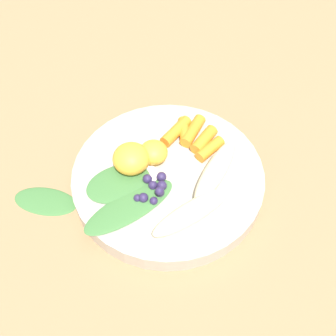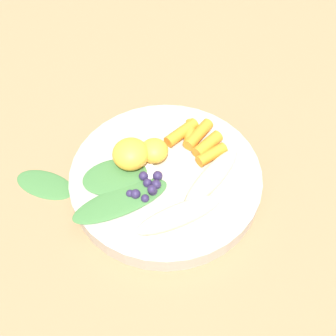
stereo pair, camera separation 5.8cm
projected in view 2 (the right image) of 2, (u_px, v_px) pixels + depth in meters
The scene contains 16 objects.
ground_plane at pixel (168, 184), 0.61m from camera, with size 2.40×2.40×0.00m, color #99704C.
bowl at pixel (168, 178), 0.60m from camera, with size 0.28×0.28×0.03m, color #B2AD9E.
banana_peeled_left at pixel (214, 177), 0.57m from camera, with size 0.12×0.03×0.03m, color beige.
banana_peeled_right at pixel (182, 215), 0.53m from camera, with size 0.12×0.03×0.03m, color beige.
orange_segment_near at pixel (133, 154), 0.59m from camera, with size 0.05×0.05×0.04m, color #F4A833.
orange_segment_far at pixel (157, 151), 0.60m from camera, with size 0.04×0.04×0.03m, color #F4A833.
carrot_front at pixel (214, 155), 0.60m from camera, with size 0.02×0.02×0.05m, color orange.
carrot_mid_left at pixel (210, 145), 0.61m from camera, with size 0.02×0.02×0.05m, color orange.
carrot_mid_right at pixel (201, 134), 0.62m from camera, with size 0.02×0.02×0.06m, color orange.
carrot_rear at pixel (192, 133), 0.63m from camera, with size 0.02×0.02×0.05m, color orange.
carrot_small at pixel (184, 133), 0.63m from camera, with size 0.02×0.02×0.06m, color orange.
blueberry_pile at pixel (150, 186), 0.57m from camera, with size 0.05×0.05×0.02m.
coconut_shred_patch at pixel (141, 172), 0.59m from camera, with size 0.05×0.05×0.00m, color white.
kale_leaf_left at pixel (118, 176), 0.58m from camera, with size 0.09×0.06×0.01m, color #3D7038.
kale_leaf_right at pixel (123, 201), 0.56m from camera, with size 0.14×0.05×0.01m, color #3D7038.
kale_leaf_stray at pixel (47, 182), 0.61m from camera, with size 0.10×0.05×0.01m, color #3D7038.
Camera 2 is at (-0.00, -0.35, 0.50)m, focal length 43.47 mm.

